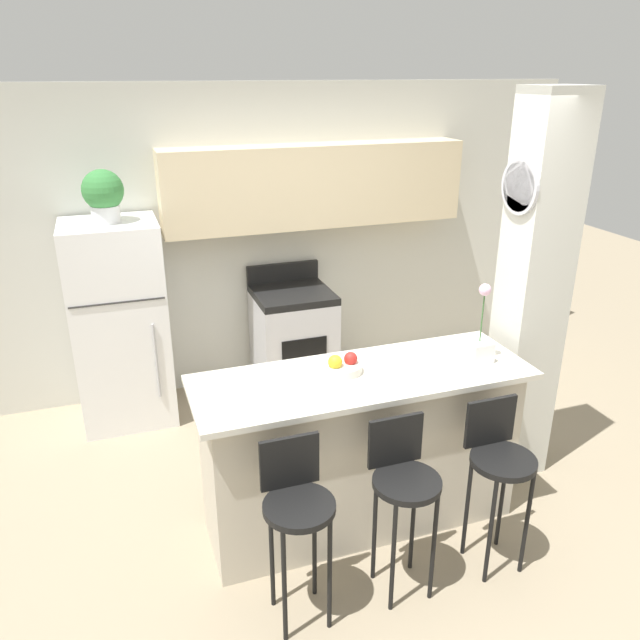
{
  "coord_description": "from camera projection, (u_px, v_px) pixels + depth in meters",
  "views": [
    {
      "loc": [
        -1.28,
        -2.92,
        2.63
      ],
      "look_at": [
        0.0,
        0.75,
        1.07
      ],
      "focal_mm": 35.0,
      "sensor_mm": 36.0,
      "label": 1
    }
  ],
  "objects": [
    {
      "name": "ground_plane",
      "position": [
        359.0,
        519.0,
        3.93
      ],
      "size": [
        14.0,
        14.0,
        0.0
      ],
      "primitive_type": "plane",
      "color": "gray"
    },
    {
      "name": "orchid_vase",
      "position": [
        479.0,
        343.0,
        3.68
      ],
      "size": [
        0.14,
        0.14,
        0.48
      ],
      "color": "white",
      "rests_on": "counter_bar"
    },
    {
      "name": "fruit_bowl",
      "position": [
        342.0,
        366.0,
        3.56
      ],
      "size": [
        0.23,
        0.23,
        0.12
      ],
      "color": "silver",
      "rests_on": "counter_bar"
    },
    {
      "name": "stove_range",
      "position": [
        293.0,
        340.0,
        5.37
      ],
      "size": [
        0.64,
        0.63,
        1.07
      ],
      "color": "silver",
      "rests_on": "ground_plane"
    },
    {
      "name": "bar_stool_left",
      "position": [
        297.0,
        507.0,
        3.02
      ],
      "size": [
        0.35,
        0.35,
        0.98
      ],
      "color": "black",
      "rests_on": "ground_plane"
    },
    {
      "name": "wall_back",
      "position": [
        284.0,
        219.0,
        5.25
      ],
      "size": [
        5.6,
        0.38,
        2.55
      ],
      "color": "silver",
      "rests_on": "ground_plane"
    },
    {
      "name": "pillar_right",
      "position": [
        532.0,
        295.0,
        4.0
      ],
      "size": [
        0.38,
        0.34,
        2.55
      ],
      "color": "silver",
      "rests_on": "ground_plane"
    },
    {
      "name": "bar_stool_mid",
      "position": [
        403.0,
        483.0,
        3.2
      ],
      "size": [
        0.35,
        0.35,
        0.98
      ],
      "color": "black",
      "rests_on": "ground_plane"
    },
    {
      "name": "bar_stool_right",
      "position": [
        499.0,
        461.0,
        3.37
      ],
      "size": [
        0.35,
        0.35,
        0.98
      ],
      "color": "black",
      "rests_on": "ground_plane"
    },
    {
      "name": "refrigerator",
      "position": [
        120.0,
        325.0,
        4.81
      ],
      "size": [
        0.7,
        0.64,
        1.6
      ],
      "color": "white",
      "rests_on": "ground_plane"
    },
    {
      "name": "counter_bar",
      "position": [
        361.0,
        450.0,
        3.73
      ],
      "size": [
        1.96,
        0.67,
        1.02
      ],
      "color": "beige",
      "rests_on": "ground_plane"
    },
    {
      "name": "potted_plant_on_fridge",
      "position": [
        103.0,
        194.0,
        4.43
      ],
      "size": [
        0.29,
        0.29,
        0.38
      ],
      "color": "silver",
      "rests_on": "refrigerator"
    }
  ]
}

